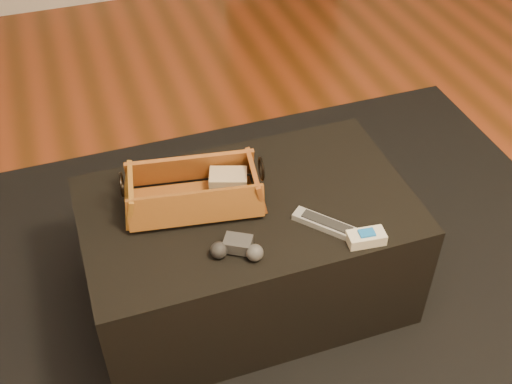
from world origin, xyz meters
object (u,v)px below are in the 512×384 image
object	(u,v)px
ottoman	(248,252)
cream_gadget	(366,238)
wicker_basket	(194,192)
tv_remote	(188,201)
game_controller	(237,248)
silver_remote	(327,225)

from	to	relation	value
ottoman	cream_gadget	distance (m)	0.43
wicker_basket	tv_remote	bearing A→B (deg)	-151.97
ottoman	game_controller	bearing A→B (deg)	-116.09
ottoman	wicker_basket	size ratio (longest dim) A/B	2.29
ottoman	tv_remote	xyz separation A→B (m)	(-0.17, 0.04, 0.24)
tv_remote	game_controller	xyz separation A→B (m)	(0.08, -0.23, -0.00)
ottoman	wicker_basket	xyz separation A→B (m)	(-0.15, 0.05, 0.26)
ottoman	silver_remote	bearing A→B (deg)	-42.05
wicker_basket	silver_remote	bearing A→B (deg)	-33.39
tv_remote	cream_gadget	world-z (taller)	cream_gadget
game_controller	tv_remote	bearing A→B (deg)	109.73
ottoman	silver_remote	size ratio (longest dim) A/B	5.40
game_controller	silver_remote	world-z (taller)	game_controller
silver_remote	tv_remote	bearing A→B (deg)	149.73
tv_remote	wicker_basket	distance (m)	0.03
ottoman	silver_remote	world-z (taller)	silver_remote
tv_remote	silver_remote	distance (m)	0.42
ottoman	tv_remote	size ratio (longest dim) A/B	4.64
wicker_basket	ottoman	bearing A→B (deg)	-19.70
tv_remote	cream_gadget	size ratio (longest dim) A/B	1.93
ottoman	tv_remote	distance (m)	0.30
silver_remote	game_controller	bearing A→B (deg)	-176.22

